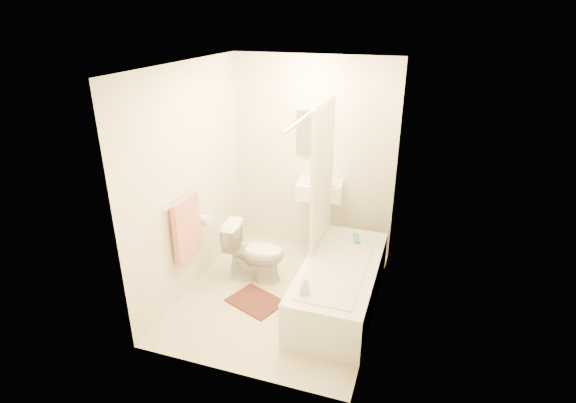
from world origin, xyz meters
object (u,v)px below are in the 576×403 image
(bath_mat, at_px, (255,301))
(soap_bottle, at_px, (305,286))
(toilet, at_px, (255,252))
(bathtub, at_px, (340,284))
(sink, at_px, (319,214))

(bath_mat, relative_size, soap_bottle, 3.10)
(toilet, height_order, soap_bottle, toilet)
(soap_bottle, bearing_deg, bathtub, 71.58)
(sink, bearing_deg, toilet, -130.11)
(toilet, distance_m, sink, 1.01)
(bathtub, bearing_deg, toilet, 169.97)
(bathtub, height_order, bath_mat, bathtub)
(sink, bearing_deg, soap_bottle, -87.48)
(sink, distance_m, soap_bottle, 1.64)
(toilet, distance_m, bath_mat, 0.57)
(toilet, height_order, bathtub, toilet)
(toilet, height_order, bath_mat, toilet)
(bath_mat, distance_m, soap_bottle, 0.91)
(bathtub, bearing_deg, sink, 115.84)
(toilet, distance_m, soap_bottle, 1.16)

